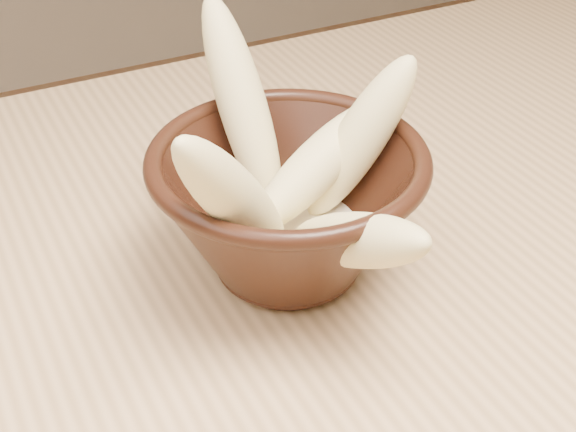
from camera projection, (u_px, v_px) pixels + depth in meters
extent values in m
cube|color=tan|center=(460.00, 252.00, 0.64)|extent=(1.20, 0.80, 0.04)
cylinder|color=tan|center=(573.00, 225.00, 1.31)|extent=(0.05, 0.05, 0.71)
cylinder|color=black|center=(288.00, 267.00, 0.59)|extent=(0.08, 0.08, 0.01)
cylinder|color=black|center=(288.00, 245.00, 0.58)|extent=(0.08, 0.08, 0.01)
torus|color=black|center=(288.00, 159.00, 0.53)|extent=(0.19, 0.19, 0.01)
cylinder|color=beige|center=(288.00, 235.00, 0.57)|extent=(0.11, 0.11, 0.01)
ellipsoid|color=#F5E191|center=(242.00, 105.00, 0.58)|extent=(0.04, 0.12, 0.16)
ellipsoid|color=#F5E191|center=(235.00, 199.00, 0.48)|extent=(0.12, 0.10, 0.15)
ellipsoid|color=#F5E191|center=(360.00, 138.00, 0.56)|extent=(0.11, 0.05, 0.13)
ellipsoid|color=#F5E191|center=(318.00, 165.00, 0.56)|extent=(0.14, 0.08, 0.08)
ellipsoid|color=#F5E191|center=(355.00, 240.00, 0.50)|extent=(0.05, 0.15, 0.10)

